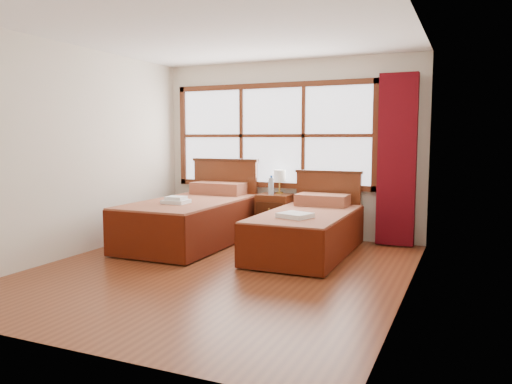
% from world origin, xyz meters
% --- Properties ---
extents(floor, '(4.50, 4.50, 0.00)m').
position_xyz_m(floor, '(0.00, 0.00, 0.00)').
color(floor, brown).
rests_on(floor, ground).
extents(ceiling, '(4.50, 4.50, 0.00)m').
position_xyz_m(ceiling, '(0.00, 0.00, 2.60)').
color(ceiling, white).
rests_on(ceiling, wall_back).
extents(wall_back, '(4.00, 0.00, 4.00)m').
position_xyz_m(wall_back, '(0.00, 2.25, 1.30)').
color(wall_back, silver).
rests_on(wall_back, floor).
extents(wall_left, '(0.00, 4.50, 4.50)m').
position_xyz_m(wall_left, '(-2.00, 0.00, 1.30)').
color(wall_left, silver).
rests_on(wall_left, floor).
extents(wall_right, '(0.00, 4.50, 4.50)m').
position_xyz_m(wall_right, '(2.00, 0.00, 1.30)').
color(wall_right, silver).
rests_on(wall_right, floor).
extents(window, '(3.16, 0.06, 1.56)m').
position_xyz_m(window, '(-0.25, 2.21, 1.50)').
color(window, white).
rests_on(window, wall_back).
extents(curtain, '(0.50, 0.16, 2.30)m').
position_xyz_m(curtain, '(1.60, 2.11, 1.17)').
color(curtain, '#5C0910').
rests_on(curtain, wall_back).
extents(bed_left, '(1.17, 2.28, 1.15)m').
position_xyz_m(bed_left, '(-1.00, 1.20, 0.35)').
color(bed_left, '#3C1B0C').
rests_on(bed_left, floor).
extents(bed_right, '(1.04, 2.06, 1.01)m').
position_xyz_m(bed_right, '(0.65, 1.20, 0.31)').
color(bed_right, '#3C1B0C').
rests_on(bed_right, floor).
extents(nightstand, '(0.48, 0.48, 0.65)m').
position_xyz_m(nightstand, '(-0.11, 1.99, 0.32)').
color(nightstand, '#572713').
rests_on(nightstand, floor).
extents(towels_left, '(0.33, 0.29, 0.09)m').
position_xyz_m(towels_left, '(-1.01, 0.74, 0.65)').
color(towels_left, white).
rests_on(towels_left, bed_left).
extents(towels_right, '(0.43, 0.40, 0.06)m').
position_xyz_m(towels_right, '(0.65, 0.70, 0.56)').
color(towels_right, white).
rests_on(towels_right, bed_right).
extents(lamp, '(0.18, 0.18, 0.35)m').
position_xyz_m(lamp, '(-0.09, 2.12, 0.89)').
color(lamp, gold).
rests_on(lamp, nightstand).
extents(bottle_near, '(0.06, 0.06, 0.24)m').
position_xyz_m(bottle_near, '(-0.16, 1.94, 0.75)').
color(bottle_near, '#A3BFD2').
rests_on(bottle_near, nightstand).
extents(bottle_far, '(0.07, 0.07, 0.28)m').
position_xyz_m(bottle_far, '(-0.15, 1.95, 0.77)').
color(bottle_far, '#A3BFD2').
rests_on(bottle_far, nightstand).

